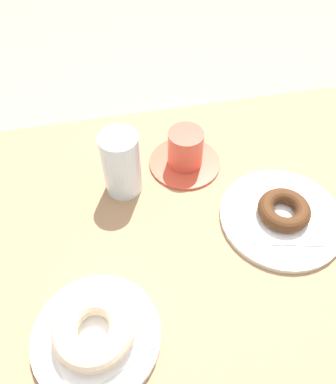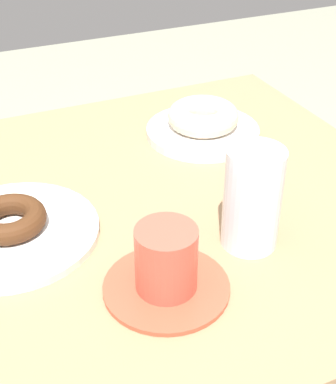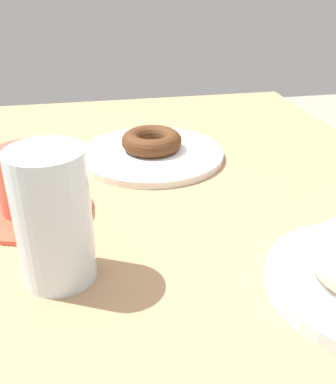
# 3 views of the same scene
# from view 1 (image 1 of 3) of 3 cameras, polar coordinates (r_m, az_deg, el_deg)

# --- Properties ---
(ground_plane) EXTENTS (6.00, 6.00, 0.00)m
(ground_plane) POSITION_cam_1_polar(r_m,az_deg,el_deg) (1.42, 4.07, -23.00)
(ground_plane) COLOR gray
(table) EXTENTS (0.93, 0.72, 0.77)m
(table) POSITION_cam_1_polar(r_m,az_deg,el_deg) (0.81, 6.72, -9.91)
(table) COLOR #9B7552
(table) RESTS_ON ground_plane
(plate_sugar_ring) EXTENTS (0.20, 0.20, 0.02)m
(plate_sugar_ring) POSITION_cam_1_polar(r_m,az_deg,el_deg) (0.62, -10.66, -20.49)
(plate_sugar_ring) COLOR silver
(plate_sugar_ring) RESTS_ON table
(napkin_sugar_ring) EXTENTS (0.17, 0.17, 0.00)m
(napkin_sugar_ring) POSITION_cam_1_polar(r_m,az_deg,el_deg) (0.62, -10.79, -20.22)
(napkin_sugar_ring) COLOR white
(napkin_sugar_ring) RESTS_ON plate_sugar_ring
(donut_sugar_ring) EXTENTS (0.12, 0.12, 0.04)m
(donut_sugar_ring) POSITION_cam_1_polar(r_m,az_deg,el_deg) (0.60, -11.09, -19.57)
(donut_sugar_ring) COLOR beige
(donut_sugar_ring) RESTS_ON napkin_sugar_ring
(plate_chocolate_ring) EXTENTS (0.23, 0.23, 0.01)m
(plate_chocolate_ring) POSITION_cam_1_polar(r_m,az_deg,el_deg) (0.75, 16.49, -3.38)
(plate_chocolate_ring) COLOR silver
(plate_chocolate_ring) RESTS_ON table
(napkin_chocolate_ring) EXTENTS (0.16, 0.16, 0.00)m
(napkin_chocolate_ring) POSITION_cam_1_polar(r_m,az_deg,el_deg) (0.74, 16.61, -3.07)
(napkin_chocolate_ring) COLOR white
(napkin_chocolate_ring) RESTS_ON plate_chocolate_ring
(donut_chocolate_ring) EXTENTS (0.10, 0.10, 0.03)m
(donut_chocolate_ring) POSITION_cam_1_polar(r_m,az_deg,el_deg) (0.73, 16.88, -2.34)
(donut_chocolate_ring) COLOR #462713
(donut_chocolate_ring) RESTS_ON napkin_chocolate_ring
(water_glass) EXTENTS (0.07, 0.07, 0.14)m
(water_glass) POSITION_cam_1_polar(r_m,az_deg,el_deg) (0.72, -7.00, 4.20)
(water_glass) COLOR silver
(water_glass) RESTS_ON table
(coffee_cup) EXTENTS (0.15, 0.15, 0.09)m
(coffee_cup) POSITION_cam_1_polar(r_m,az_deg,el_deg) (0.79, 2.60, 6.09)
(coffee_cup) COLOR #CB4A32
(coffee_cup) RESTS_ON table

